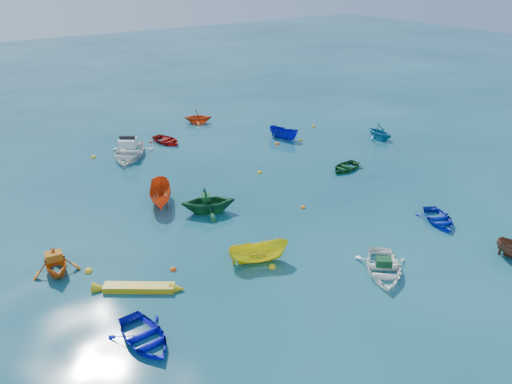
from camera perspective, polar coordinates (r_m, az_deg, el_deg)
ground at (r=27.15m, az=5.95°, el=-4.52°), size 160.00×160.00×0.00m
dinghy_blue_sw at (r=20.56m, az=-12.58°, el=-16.33°), size 2.34×3.16×0.63m
dinghy_white_near at (r=24.48m, az=14.27°, el=-8.91°), size 4.09×4.20×0.71m
dinghy_blue_se at (r=29.76m, az=20.10°, el=-3.22°), size 3.09×3.40×0.58m
dinghy_orange_w at (r=25.58m, az=-21.78°, el=-8.47°), size 2.44×2.75×1.33m
sampan_yellow_mid at (r=24.52m, az=0.28°, el=-7.95°), size 3.16×2.14×1.14m
dinghy_green_e at (r=35.33m, az=10.15°, el=2.57°), size 2.98×2.43×0.54m
dinghy_cyan_se at (r=42.12m, az=13.83°, el=6.01°), size 2.28×2.61×1.32m
sampan_orange_n at (r=30.60m, az=-10.74°, el=-1.21°), size 2.59×3.59×1.30m
dinghy_green_n at (r=29.09m, az=-5.43°, el=-2.32°), size 3.89×3.68×1.62m
sampan_blue_far at (r=40.92m, az=3.17°, el=6.15°), size 1.85×2.89×1.05m
dinghy_red_far at (r=40.53m, az=-10.18°, el=5.59°), size 2.62×3.22×0.59m
dinghy_orange_far at (r=45.13m, az=-6.63°, el=7.87°), size 3.16×3.06×1.27m
kayak_yellow at (r=23.21m, az=-13.19°, el=-10.89°), size 3.47×2.66×0.38m
motorboat_white at (r=38.19m, az=-14.27°, el=3.94°), size 5.10×5.44×1.52m
tarp_green_a at (r=24.28m, az=14.38°, el=-7.75°), size 0.90×0.88×0.35m
tarp_orange_a at (r=25.19m, az=-22.11°, el=-6.81°), size 0.80×0.64×0.36m
tarp_green_b at (r=28.65m, az=-5.71°, el=-0.63°), size 0.69×0.77×0.31m
buoy_ye_a at (r=24.08m, az=1.86°, el=-8.66°), size 0.38×0.38×0.38m
buoy_or_b at (r=29.58m, az=5.39°, el=-1.82°), size 0.30×0.30×0.30m
buoy_ye_b at (r=25.08m, az=-18.58°, el=-8.63°), size 0.38×0.38×0.38m
buoy_or_c at (r=24.24m, az=-9.44°, el=-8.79°), size 0.31×0.31×0.31m
buoy_ye_c at (r=34.19m, az=0.41°, el=2.20°), size 0.34×0.34×0.34m
buoy_or_d at (r=39.53m, az=2.42°, el=5.46°), size 0.37×0.37×0.37m
buoy_ye_d at (r=38.74m, az=-18.06°, el=3.76°), size 0.37×0.37×0.37m
buoy_or_e at (r=40.48m, az=5.16°, el=5.86°), size 0.29×0.29×0.29m
buoy_ye_e at (r=43.98m, az=6.58°, el=7.40°), size 0.36×0.36×0.36m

